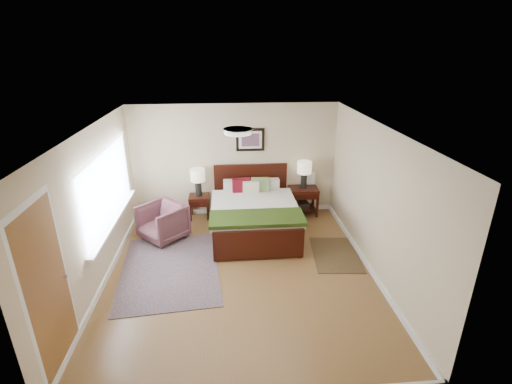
% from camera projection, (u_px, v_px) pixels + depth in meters
% --- Properties ---
extents(floor, '(5.00, 5.00, 0.00)m').
position_uv_depth(floor, '(240.00, 273.00, 6.37)').
color(floor, brown).
rests_on(floor, ground).
extents(back_wall, '(4.50, 0.04, 2.50)m').
position_uv_depth(back_wall, '(235.00, 161.00, 8.21)').
color(back_wall, '#C2AC8D').
rests_on(back_wall, ground).
extents(front_wall, '(4.50, 0.04, 2.50)m').
position_uv_depth(front_wall, '(250.00, 311.00, 3.59)').
color(front_wall, '#C2AC8D').
rests_on(front_wall, ground).
extents(left_wall, '(0.04, 5.00, 2.50)m').
position_uv_depth(left_wall, '(94.00, 211.00, 5.72)').
color(left_wall, '#C2AC8D').
rests_on(left_wall, ground).
extents(right_wall, '(0.04, 5.00, 2.50)m').
position_uv_depth(right_wall, '(376.00, 202.00, 6.07)').
color(right_wall, '#C2AC8D').
rests_on(right_wall, ground).
extents(ceiling, '(4.50, 5.00, 0.02)m').
position_uv_depth(ceiling, '(238.00, 129.00, 5.43)').
color(ceiling, white).
rests_on(ceiling, back_wall).
extents(window, '(0.11, 2.72, 1.32)m').
position_uv_depth(window, '(109.00, 187.00, 6.33)').
color(window, silver).
rests_on(window, left_wall).
extents(door, '(0.06, 1.00, 2.18)m').
position_uv_depth(door, '(48.00, 291.00, 4.18)').
color(door, silver).
rests_on(door, ground).
extents(ceil_fixture, '(0.44, 0.44, 0.08)m').
position_uv_depth(ceil_fixture, '(238.00, 131.00, 5.45)').
color(ceil_fixture, white).
rests_on(ceil_fixture, ceiling).
extents(bed, '(1.76, 2.13, 1.15)m').
position_uv_depth(bed, '(254.00, 209.00, 7.54)').
color(bed, '#330D07').
rests_on(bed, ground).
extents(wall_art, '(0.62, 0.05, 0.50)m').
position_uv_depth(wall_art, '(250.00, 140.00, 8.03)').
color(wall_art, black).
rests_on(wall_art, back_wall).
extents(nightstand_left, '(0.44, 0.40, 0.53)m').
position_uv_depth(nightstand_left, '(199.00, 201.00, 8.23)').
color(nightstand_left, '#330D07').
rests_on(nightstand_left, ground).
extents(nightstand_right, '(0.64, 0.48, 0.64)m').
position_uv_depth(nightstand_right, '(303.00, 198.00, 8.42)').
color(nightstand_right, '#330D07').
rests_on(nightstand_right, ground).
extents(lamp_left, '(0.31, 0.31, 0.61)m').
position_uv_depth(lamp_left, '(198.00, 178.00, 8.05)').
color(lamp_left, black).
rests_on(lamp_left, nightstand_left).
extents(lamp_right, '(0.31, 0.31, 0.61)m').
position_uv_depth(lamp_right, '(304.00, 170.00, 8.19)').
color(lamp_right, black).
rests_on(lamp_right, nightstand_right).
extents(armchair, '(1.11, 1.11, 0.73)m').
position_uv_depth(armchair, '(163.00, 222.00, 7.36)').
color(armchair, brown).
rests_on(armchair, ground).
extents(rug_persian, '(1.85, 2.47, 0.01)m').
position_uv_depth(rug_persian, '(170.00, 269.00, 6.47)').
color(rug_persian, '#0C1C3C').
rests_on(rug_persian, ground).
extents(rug_navy, '(0.95, 1.33, 0.01)m').
position_uv_depth(rug_navy, '(336.00, 254.00, 6.91)').
color(rug_navy, black).
rests_on(rug_navy, ground).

